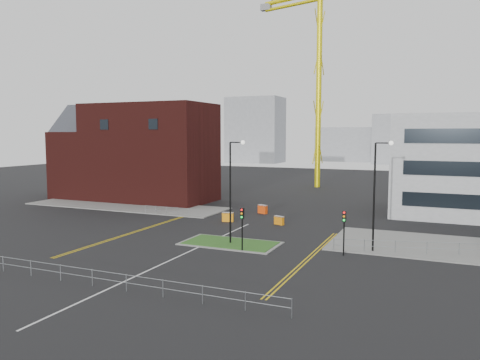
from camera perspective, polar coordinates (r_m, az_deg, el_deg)
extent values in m
plane|color=black|center=(36.03, -9.54, -10.10)|extent=(200.00, 200.00, 0.00)
cube|color=slate|center=(64.95, -13.78, -3.08)|extent=(28.00, 8.00, 0.12)
cube|color=slate|center=(44.19, 26.99, -7.62)|extent=(24.00, 10.00, 0.12)
cube|color=slate|center=(41.87, -1.18, -7.73)|extent=(8.60, 4.60, 0.08)
cube|color=#2B551C|center=(41.87, -1.18, -7.71)|extent=(8.00, 4.00, 0.12)
cube|color=#441411|center=(69.14, -10.91, 3.28)|extent=(18.00, 10.00, 14.00)
cube|color=black|center=(67.49, -16.22, 6.51)|extent=(1.40, 0.10, 1.40)
cube|color=black|center=(62.70, -10.54, 6.72)|extent=(1.40, 0.10, 1.40)
cube|color=#441411|center=(76.65, -18.31, 1.83)|extent=(6.00, 10.00, 10.00)
cube|color=#2D3038|center=(76.50, -18.43, 5.56)|extent=(6.40, 8.49, 8.49)
cylinder|color=yellow|center=(86.93, 9.57, 10.60)|extent=(1.00, 1.00, 34.69)
cube|color=gray|center=(96.44, 3.20, 20.27)|extent=(2.26, 1.73, 1.20)
cylinder|color=black|center=(41.07, -1.19, -1.67)|extent=(0.16, 0.16, 9.00)
cylinder|color=black|center=(40.50, -0.43, 4.61)|extent=(1.20, 0.10, 0.10)
sphere|color=silver|center=(40.26, 0.35, 4.61)|extent=(0.36, 0.36, 0.36)
cylinder|color=black|center=(39.68, 16.03, -2.15)|extent=(0.16, 0.16, 9.00)
cylinder|color=black|center=(39.27, 17.08, 4.33)|extent=(1.20, 0.10, 0.10)
sphere|color=silver|center=(39.21, 17.95, 4.31)|extent=(0.36, 0.36, 0.36)
cylinder|color=black|center=(38.98, 0.27, -6.54)|extent=(0.12, 0.12, 3.00)
cube|color=black|center=(38.65, 0.27, -4.08)|extent=(0.28, 0.22, 0.90)
sphere|color=red|center=(38.48, 0.20, -3.67)|extent=(0.18, 0.18, 0.18)
sphere|color=orange|center=(38.53, 0.20, -4.11)|extent=(0.18, 0.18, 0.18)
sphere|color=#0CCC33|center=(38.59, 0.20, -4.55)|extent=(0.18, 0.18, 0.18)
cylinder|color=black|center=(38.56, 12.55, -6.81)|extent=(0.12, 0.12, 3.00)
cube|color=black|center=(38.23, 12.60, -4.32)|extent=(0.28, 0.22, 0.90)
sphere|color=red|center=(38.06, 12.57, -3.91)|extent=(0.18, 0.18, 0.18)
sphere|color=orange|center=(38.11, 12.56, -4.36)|extent=(0.18, 0.18, 0.18)
sphere|color=#0CCC33|center=(38.16, 12.55, -4.80)|extent=(0.18, 0.18, 0.18)
cylinder|color=gray|center=(31.09, -15.71, -10.78)|extent=(24.00, 0.04, 0.04)
cylinder|color=gray|center=(31.23, -15.68, -11.66)|extent=(24.00, 0.04, 0.04)
cylinder|color=gray|center=(25.75, 6.33, -15.28)|extent=(0.05, 0.05, 1.10)
cylinder|color=gray|center=(56.45, -8.98, -3.27)|extent=(6.00, 0.04, 0.04)
cylinder|color=gray|center=(56.53, -8.97, -3.77)|extent=(6.00, 0.04, 0.04)
cylinder|color=gray|center=(58.18, -11.47, -3.54)|extent=(0.05, 0.05, 1.10)
cylinder|color=gray|center=(54.99, -6.32, -4.00)|extent=(0.05, 0.05, 1.10)
cylinder|color=gray|center=(41.46, 25.18, -6.98)|extent=(19.01, 5.04, 0.04)
cylinder|color=gray|center=(41.57, 25.15, -7.66)|extent=(19.01, 5.04, 0.04)
cylinder|color=gray|center=(39.92, 11.37, -7.76)|extent=(0.05, 0.05, 1.10)
cube|color=silver|center=(37.66, -7.86, -9.37)|extent=(0.15, 30.00, 0.01)
cube|color=gold|center=(49.00, -12.01, -5.92)|extent=(0.12, 24.00, 0.01)
cube|color=gold|center=(48.83, -11.73, -5.96)|extent=(0.12, 24.00, 0.01)
cube|color=gold|center=(37.56, 8.11, -9.42)|extent=(0.12, 20.00, 0.01)
cube|color=gold|center=(37.49, 8.56, -9.45)|extent=(0.12, 20.00, 0.01)
cube|color=gray|center=(160.28, 1.89, 6.10)|extent=(18.00, 12.00, 22.00)
cube|color=gray|center=(159.28, 20.31, 4.68)|extent=(24.00, 12.00, 16.00)
cube|color=gray|center=(171.20, 14.44, 4.22)|extent=(30.00, 12.00, 12.00)
cube|color=#F5470D|center=(57.41, 2.77, -3.58)|extent=(1.33, 0.88, 1.06)
cube|color=silver|center=(57.33, 2.77, -3.11)|extent=(1.33, 0.88, 0.13)
cube|color=orange|center=(52.11, -1.49, -4.53)|extent=(1.31, 0.68, 1.04)
cube|color=silver|center=(52.03, -1.50, -4.03)|extent=(1.31, 0.68, 0.12)
cube|color=orange|center=(50.57, 4.79, -4.93)|extent=(1.17, 0.73, 0.93)
cube|color=silver|center=(50.50, 4.79, -4.46)|extent=(1.17, 0.73, 0.11)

